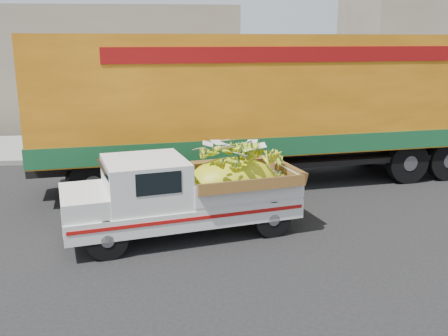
{
  "coord_description": "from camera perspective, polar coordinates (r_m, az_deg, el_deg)",
  "views": [
    {
      "loc": [
        -1.28,
        -8.5,
        3.67
      ],
      "look_at": [
        -0.47,
        1.53,
        1.08
      ],
      "focal_mm": 40.0,
      "sensor_mm": 36.0,
      "label": 1
    }
  ],
  "objects": [
    {
      "name": "curb",
      "position": [
        15.64,
        0.2,
        1.14
      ],
      "size": [
        60.0,
        0.25,
        0.15
      ],
      "primitive_type": "cube",
      "color": "gray",
      "rests_on": "ground"
    },
    {
      "name": "building_left",
      "position": [
        24.15,
        -21.15,
        10.7
      ],
      "size": [
        18.0,
        6.0,
        5.0
      ],
      "primitive_type": "cube",
      "color": "gray",
      "rests_on": "ground"
    },
    {
      "name": "sidewalk",
      "position": [
        17.69,
        -0.37,
        2.68
      ],
      "size": [
        60.0,
        4.0,
        0.14
      ],
      "primitive_type": "cube",
      "color": "gray",
      "rests_on": "ground"
    },
    {
      "name": "semi_trailer",
      "position": [
        13.01,
        5.38,
        7.53
      ],
      "size": [
        12.07,
        4.43,
        3.8
      ],
      "rotation": [
        0.0,
        0.0,
        0.16
      ],
      "color": "black",
      "rests_on": "ground"
    },
    {
      "name": "pickup_truck",
      "position": [
        9.66,
        -2.87,
        -2.66
      ],
      "size": [
        4.68,
        2.68,
        1.55
      ],
      "rotation": [
        0.0,
        0.0,
        0.26
      ],
      "color": "black",
      "rests_on": "ground"
    },
    {
      "name": "ground",
      "position": [
        9.34,
        3.67,
        -8.72
      ],
      "size": [
        100.0,
        100.0,
        0.0
      ],
      "primitive_type": "plane",
      "color": "black",
      "rests_on": "ground"
    }
  ]
}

